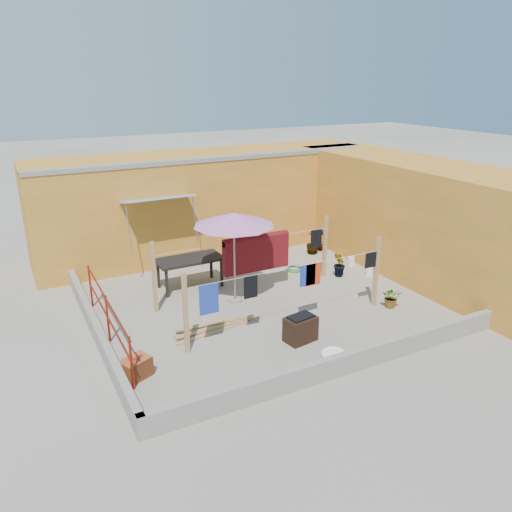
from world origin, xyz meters
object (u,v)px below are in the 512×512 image
Objects in this scene: brick_stack at (136,368)px; brazier at (300,328)px; patio_umbrella at (234,220)px; outdoor_table at (189,261)px; water_jug_b at (351,262)px; water_jug_a at (369,270)px; white_basin at (334,354)px; green_hose at (294,269)px; plant_back_a at (270,247)px.

brazier reaches higher than brick_stack.
patio_umbrella reaches higher than outdoor_table.
water_jug_b is at bearing 8.46° from patio_umbrella.
white_basin is at bearing -138.16° from water_jug_a.
brick_stack is 6.64m from green_hose.
green_hose is at bearing 67.75° from white_basin.
plant_back_a is at bearing 17.15° from outdoor_table.
brick_stack is at bearing -124.17° from outdoor_table.
patio_umbrella is at bearing -155.29° from green_hose.
white_basin is 1.55× the size of water_jug_a.
patio_umbrella is at bearing 35.40° from brick_stack.
green_hose is (5.69, 3.41, -0.17)m from brick_stack.
plant_back_a is (-0.18, 1.18, 0.35)m from green_hose.
brick_stack reaches higher than green_hose.
water_jug_b reaches higher than green_hose.
white_basin is 1.01× the size of green_hose.
white_basin is 5.40m from water_jug_b.
water_jug_a is at bearing -18.08° from outdoor_table.
outdoor_table is 5.21m from water_jug_a.
green_hose is at bearing -4.26° from outdoor_table.
water_jug_a is (4.92, -1.61, -0.61)m from outdoor_table.
patio_umbrella is at bearing 100.72° from white_basin.
water_jug_a is 0.84m from water_jug_b.
water_jug_a is at bearing -90.00° from water_jug_b.
patio_umbrella is 3.12× the size of plant_back_a.
green_hose is (-1.71, 1.37, -0.12)m from water_jug_a.
brazier is at bearing -74.56° from outdoor_table.
outdoor_table is at bearing 171.12° from water_jug_b.
brick_stack is (-3.18, -2.26, -1.97)m from patio_umbrella.
outdoor_table is 3.36× the size of white_basin.
outdoor_table is 2.33× the size of plant_back_a.
water_jug_b is 1.79m from green_hose.
water_jug_b is (3.58, 4.04, 0.09)m from white_basin.
plant_back_a is at bearing 39.78° from brick_stack.
white_basin reaches higher than green_hose.
brick_stack is at bearing -158.70° from water_jug_b.
brick_stack is at bearing -140.22° from plant_back_a.
outdoor_table is 3.30m from green_hose.
patio_umbrella is 3.75m from plant_back_a.
outdoor_table is at bearing 175.74° from green_hose.
patio_umbrella reaches higher than water_jug_b.
brick_stack reaches higher than water_jug_b.
outdoor_table is at bearing 55.83° from brick_stack.
white_basin is 1.66× the size of water_jug_b.
patio_umbrella is 4.07m from white_basin.
outdoor_table is 2.46× the size of brazier.
patio_umbrella is 2.11m from outdoor_table.
plant_back_a is (-1.89, 2.54, 0.23)m from water_jug_a.
brazier is 4.48m from water_jug_a.
brick_stack is 3.57m from brazier.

